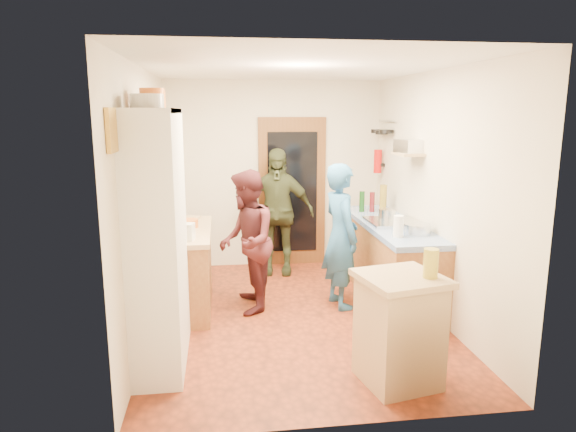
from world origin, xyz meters
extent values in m
cube|color=maroon|center=(0.00, 0.00, -0.01)|extent=(3.00, 4.00, 0.02)
cube|color=silver|center=(0.00, 0.00, 2.61)|extent=(3.00, 4.00, 0.02)
cube|color=beige|center=(0.00, 2.01, 1.30)|extent=(3.00, 0.02, 2.60)
cube|color=beige|center=(0.00, -2.01, 1.30)|extent=(3.00, 0.02, 2.60)
cube|color=beige|center=(-1.51, 0.00, 1.30)|extent=(0.02, 4.00, 2.60)
cube|color=beige|center=(1.51, 0.00, 1.30)|extent=(0.02, 4.00, 2.60)
cube|color=brown|center=(0.25, 1.97, 1.05)|extent=(0.95, 0.06, 2.10)
cube|color=black|center=(0.25, 1.94, 1.05)|extent=(0.70, 0.02, 1.70)
cube|color=white|center=(-1.30, -0.80, 1.10)|extent=(0.40, 1.20, 2.20)
cube|color=white|center=(-1.30, -0.80, 2.18)|extent=(0.40, 1.14, 0.04)
cylinder|color=white|center=(-1.30, -1.06, 2.25)|extent=(0.25, 0.25, 0.11)
cylinder|color=orange|center=(-1.30, -0.73, 2.28)|extent=(0.20, 0.20, 0.16)
cylinder|color=orange|center=(-1.30, -0.50, 2.28)|extent=(0.17, 0.17, 0.15)
cube|color=olive|center=(-1.20, 0.45, 0.42)|extent=(0.60, 1.40, 0.85)
cube|color=tan|center=(-1.20, 0.45, 0.88)|extent=(0.64, 1.44, 0.05)
cube|color=white|center=(-1.15, -0.03, 0.98)|extent=(0.25, 0.19, 0.17)
cylinder|color=white|center=(-1.25, 0.24, 0.99)|extent=(0.18, 0.18, 0.18)
cylinder|color=orange|center=(-1.12, 0.54, 0.95)|extent=(0.25, 0.25, 0.09)
cube|color=tan|center=(-1.18, 1.01, 0.91)|extent=(0.35, 0.30, 0.02)
cube|color=olive|center=(1.20, 0.50, 0.42)|extent=(0.60, 2.20, 0.84)
cube|color=#1446AD|center=(1.20, 0.50, 0.87)|extent=(0.62, 2.22, 0.06)
cube|color=silver|center=(1.20, 0.41, 0.92)|extent=(0.55, 0.58, 0.04)
cylinder|color=silver|center=(1.15, 0.46, 1.00)|extent=(0.19, 0.19, 0.13)
cylinder|color=#143F14|center=(1.05, 1.17, 1.03)|extent=(0.08, 0.08, 0.27)
cylinder|color=#591419|center=(1.18, 1.15, 1.03)|extent=(0.07, 0.07, 0.26)
cylinder|color=olive|center=(1.31, 1.10, 1.08)|extent=(0.10, 0.10, 0.36)
cylinder|color=white|center=(1.05, -0.21, 1.01)|extent=(0.11, 0.11, 0.23)
cylinder|color=silver|center=(1.30, -0.10, 0.95)|extent=(0.35, 0.35, 0.11)
cube|color=tan|center=(0.63, -1.47, 0.43)|extent=(0.65, 0.65, 0.86)
cube|color=tan|center=(0.63, -1.47, 0.89)|extent=(0.74, 0.74, 0.05)
cube|color=white|center=(0.57, -1.43, 0.90)|extent=(0.40, 0.35, 0.02)
cylinder|color=#AD9E2D|center=(0.83, -1.55, 1.03)|extent=(0.14, 0.14, 0.23)
cylinder|color=silver|center=(1.46, 1.52, 2.05)|extent=(0.02, 0.65, 0.02)
cylinder|color=black|center=(1.40, 1.35, 1.92)|extent=(0.18, 0.18, 0.05)
cylinder|color=black|center=(1.40, 1.55, 1.90)|extent=(0.16, 0.16, 0.05)
cylinder|color=black|center=(1.40, 1.75, 1.91)|extent=(0.17, 0.17, 0.05)
cube|color=tan|center=(1.37, 0.45, 1.70)|extent=(0.26, 0.42, 0.03)
cube|color=silver|center=(1.37, 0.45, 1.79)|extent=(0.28, 0.34, 0.15)
cube|color=black|center=(1.47, 1.70, 1.45)|extent=(0.06, 0.10, 0.04)
cylinder|color=red|center=(1.41, 1.70, 1.50)|extent=(0.11, 0.11, 0.32)
cube|color=gold|center=(-1.48, -1.55, 2.05)|extent=(0.03, 0.25, 0.30)
imported|color=#285E96|center=(0.59, 0.24, 0.81)|extent=(0.50, 0.66, 1.62)
imported|color=#43191D|center=(-0.46, 0.29, 0.78)|extent=(0.61, 0.77, 1.57)
imported|color=#323820|center=(-0.01, 1.55, 0.85)|extent=(1.06, 0.60, 1.71)
camera|label=1|loc=(-0.77, -5.17, 2.17)|focal=32.00mm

